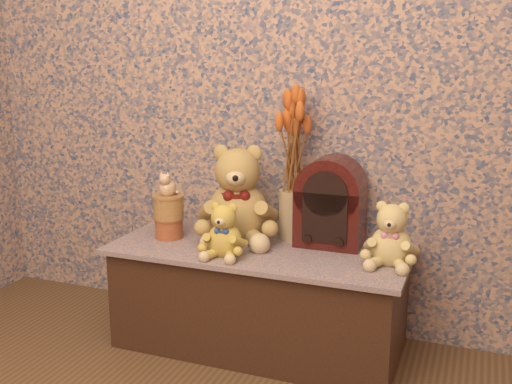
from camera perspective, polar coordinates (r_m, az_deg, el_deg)
display_shelf at (r=2.55m, az=0.41°, el=-9.87°), size 1.22×0.57×0.44m
teddy_large at (r=2.52m, az=-1.72°, el=0.30°), size 0.46×0.50×0.44m
teddy_medium at (r=2.33m, az=-3.00°, el=-3.35°), size 0.20×0.23×0.23m
teddy_small at (r=2.29m, az=12.82°, el=-3.61°), size 0.21×0.25×0.26m
cathedral_radio at (r=2.47m, az=7.14°, el=-0.87°), size 0.27×0.20×0.37m
ceramic_vase at (r=2.54m, az=3.64°, el=-2.18°), size 0.17×0.17×0.21m
dried_stalks at (r=2.48m, az=3.74°, el=4.64°), size 0.23×0.23×0.40m
biscuit_tin_lower at (r=2.60m, az=-8.29°, el=-3.42°), size 0.16×0.16×0.09m
biscuit_tin_upper at (r=2.57m, az=-8.36°, el=-1.42°), size 0.16×0.16×0.10m
cat_figurine at (r=2.55m, az=-8.43°, el=0.88°), size 0.09×0.10×0.11m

